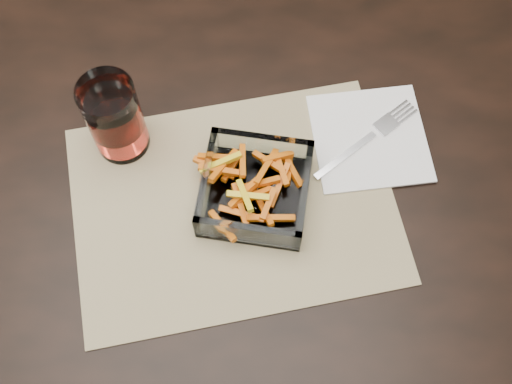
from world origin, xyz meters
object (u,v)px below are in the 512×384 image
dining_table (162,211)px  tumbler (115,120)px  fork (369,138)px  glass_bowl (255,190)px

dining_table → tumbler: size_ratio=11.77×
tumbler → fork: 0.37m
dining_table → fork: bearing=12.5°
tumbler → glass_bowl: bearing=-26.1°
dining_table → glass_bowl: (0.14, -0.02, 0.11)m
tumbler → fork: size_ratio=0.84×
fork → dining_table: bearing=-115.1°
fork → glass_bowl: bearing=-99.9°
dining_table → tumbler: 0.18m
fork → tumbler: bearing=-128.4°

